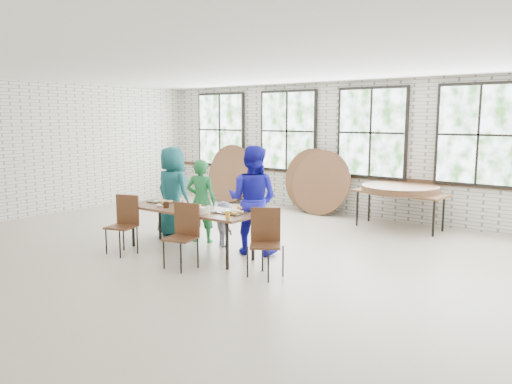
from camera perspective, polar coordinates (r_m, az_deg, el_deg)
room at (r=11.15m, az=13.05°, el=6.37°), size 12.00×12.00×12.00m
dining_table at (r=8.16m, az=-7.62°, el=-2.23°), size 2.43×0.91×0.74m
chair_near_left at (r=8.41m, az=-14.80°, el=-3.03°), size 0.52×0.52×0.95m
chair_near_right at (r=7.45m, az=-8.24°, el=-4.31°), size 0.51×0.50×0.95m
chair_spare at (r=6.99m, az=1.09°, el=-5.07°), size 0.58×0.57×0.95m
adult_teal at (r=9.38m, az=-9.50°, el=0.03°), size 0.86×0.60×1.67m
adult_green at (r=8.86m, az=-6.27°, el=-1.02°), size 0.64×0.54×1.48m
toddler at (r=8.57m, az=-3.71°, el=-3.68°), size 0.58×0.47×0.79m
adult_blue at (r=8.08m, az=-0.39°, el=-0.90°), size 1.01×0.89×1.76m
storage_table at (r=10.29m, az=16.11°, el=-0.29°), size 1.86×0.91×0.74m
tabletop_clutter at (r=8.06m, az=-7.20°, el=-1.82°), size 2.04×0.60×0.11m
round_tops_stacked at (r=10.28m, az=16.14°, el=0.36°), size 1.50×1.50×0.13m
round_tops_leaning at (r=12.34m, az=1.71°, el=1.67°), size 4.30×0.45×1.50m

